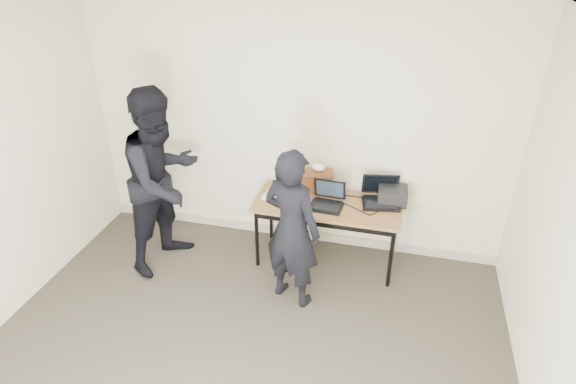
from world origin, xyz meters
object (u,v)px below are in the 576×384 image
(person_typist, at_px, (292,229))
(person_observer, at_px, (163,180))
(laptop_right, at_px, (380,197))
(equipment_box, at_px, (392,195))
(laptop_center, at_px, (327,200))
(desk, at_px, (328,209))
(leather_satchel, at_px, (315,181))
(laptop_beige, at_px, (282,192))

(person_typist, height_order, person_observer, person_observer)
(laptop_right, distance_m, equipment_box, 0.12)
(laptop_center, relative_size, person_observer, 0.18)
(laptop_center, relative_size, laptop_right, 0.79)
(desk, relative_size, leather_satchel, 3.93)
(laptop_right, xyz_separation_m, person_typist, (-0.73, -0.82, 0.01))
(laptop_center, bearing_deg, equipment_box, 22.17)
(laptop_right, xyz_separation_m, leather_satchel, (-0.69, 0.06, 0.06))
(person_typist, bearing_deg, laptop_center, -88.96)
(person_typist, bearing_deg, equipment_box, -114.97)
(desk, xyz_separation_m, laptop_right, (0.51, 0.17, 0.12))
(laptop_beige, xyz_separation_m, person_observer, (-1.13, -0.38, 0.19))
(person_typist, relative_size, person_observer, 0.82)
(desk, bearing_deg, laptop_right, 18.48)
(equipment_box, bearing_deg, person_observer, -166.55)
(laptop_right, relative_size, person_typist, 0.27)
(leather_satchel, bearing_deg, equipment_box, -11.05)
(laptop_center, bearing_deg, laptop_right, 23.84)
(laptop_beige, distance_m, person_observer, 1.21)
(laptop_right, bearing_deg, desk, -171.58)
(laptop_beige, relative_size, equipment_box, 1.31)
(laptop_center, height_order, person_observer, person_observer)
(equipment_box, bearing_deg, laptop_right, -168.78)
(laptop_right, distance_m, leather_satchel, 0.70)
(laptop_right, relative_size, equipment_box, 1.48)
(desk, relative_size, laptop_beige, 3.98)
(leather_satchel, distance_m, person_typist, 0.88)
(person_observer, bearing_deg, equipment_box, -58.73)
(leather_satchel, height_order, equipment_box, leather_satchel)
(laptop_beige, distance_m, equipment_box, 1.14)
(laptop_beige, xyz_separation_m, leather_satchel, (0.32, 0.19, 0.08))
(person_typist, bearing_deg, laptop_beige, -47.56)
(laptop_right, height_order, person_typist, person_typist)
(leather_satchel, distance_m, equipment_box, 0.81)
(person_typist, xyz_separation_m, person_observer, (-1.41, 0.30, 0.17))
(leather_satchel, bearing_deg, person_typist, -101.15)
(laptop_center, distance_m, equipment_box, 0.67)
(equipment_box, xyz_separation_m, person_typist, (-0.85, -0.84, -0.01))
(laptop_beige, height_order, person_observer, person_observer)
(laptop_right, bearing_deg, person_observer, -176.21)
(desk, relative_size, laptop_right, 3.51)
(leather_satchel, relative_size, equipment_box, 1.32)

